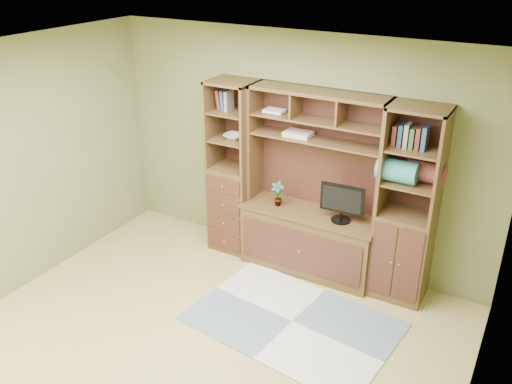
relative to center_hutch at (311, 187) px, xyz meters
The scene contains 11 objects.
room 1.78m from the center_hutch, 100.03° to the right, with size 4.60×4.10×2.64m.
center_hutch is the anchor object (origin of this frame).
left_tower 1.00m from the center_hutch, behind, with size 0.50×0.45×2.05m, color #52361C.
right_tower 1.03m from the center_hutch, ahead, with size 0.55×0.45×2.05m, color #52361C.
rug 1.42m from the center_hutch, 74.21° to the right, with size 1.95×1.30×0.01m, color #9FA5A5.
monitor 0.37m from the center_hutch, ahead, with size 0.46×0.21×0.57m, color black.
orchid 0.41m from the center_hutch, behind, with size 0.15×0.10×0.28m, color #A64F38.
magazines 0.59m from the center_hutch, 157.13° to the left, with size 0.29×0.21×0.04m, color beige.
bowl 1.07m from the center_hutch, behind, with size 0.21×0.21×0.05m, color silver.
blanket_teal 0.97m from the center_hutch, ahead, with size 0.39×0.22×0.22m, color teal.
blanket_red 1.20m from the center_hutch, ahead, with size 0.37×0.21×0.21m, color brown.
Camera 1 is at (2.37, -3.13, 3.42)m, focal length 38.00 mm.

